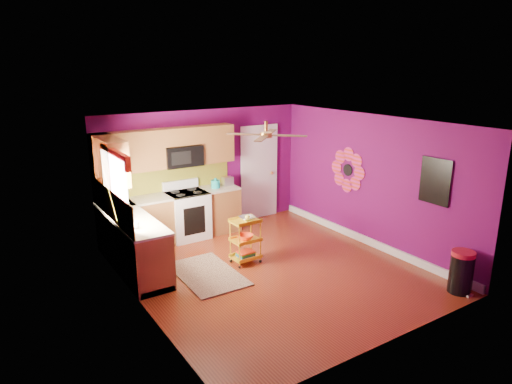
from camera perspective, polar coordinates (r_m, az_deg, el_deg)
ground at (r=7.86m, az=2.00°, el=-9.71°), size 5.00×5.00×0.00m
room_envelope at (r=7.33m, az=2.29°, el=1.95°), size 4.54×5.04×2.52m
lower_cabinets at (r=8.62m, az=-12.41°, el=-4.61°), size 2.81×2.31×0.94m
electric_range at (r=9.20m, az=-8.58°, el=-2.80°), size 0.76×0.66×1.13m
upper_cabinetry at (r=8.62m, az=-13.13°, el=4.77°), size 2.80×2.30×1.26m
left_window at (r=7.30m, az=-17.25°, el=2.03°), size 0.08×1.35×1.08m
panel_door at (r=10.18m, az=0.38°, el=2.36°), size 0.95×0.11×2.15m
right_wall_art at (r=8.57m, az=15.76°, el=2.10°), size 0.04×2.74×1.04m
ceiling_fan at (r=7.35m, az=1.27°, el=7.23°), size 1.01×1.01×0.26m
shag_rug at (r=7.74m, az=-6.13°, el=-10.14°), size 0.94×1.51×0.02m
rolling_cart at (r=7.97m, az=-1.29°, el=-5.82°), size 0.49×0.36×0.88m
trash_can at (r=7.68m, az=24.28°, el=-9.09°), size 0.35×0.38×0.67m
teal_kettle at (r=9.31m, az=-5.08°, el=1.03°), size 0.18×0.18×0.21m
toaster at (r=9.48m, az=-3.58°, el=1.36°), size 0.22×0.15×0.18m
soap_bottle_a at (r=7.73m, az=-15.70°, el=-2.52°), size 0.09×0.09×0.19m
soap_bottle_b at (r=8.14m, az=-16.15°, el=-1.76°), size 0.12×0.12×0.15m
counter_dish at (r=8.09m, az=-16.37°, el=-2.20°), size 0.29×0.29×0.07m
counter_cup at (r=7.24m, az=-14.95°, el=-4.03°), size 0.14×0.14×0.11m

